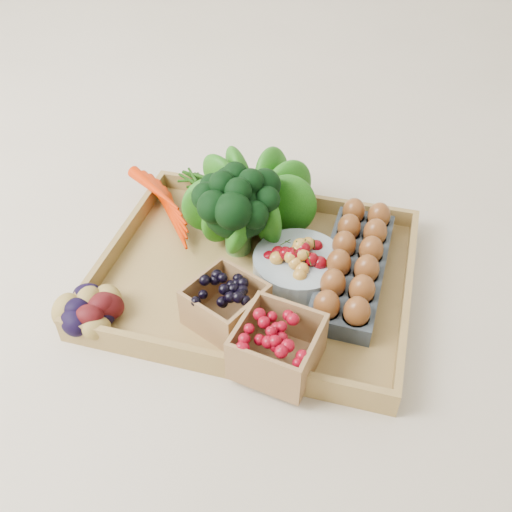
% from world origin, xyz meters
% --- Properties ---
extents(ground, '(4.00, 4.00, 0.00)m').
position_xyz_m(ground, '(0.00, 0.00, 0.00)').
color(ground, beige).
rests_on(ground, ground).
extents(tray, '(0.55, 0.45, 0.01)m').
position_xyz_m(tray, '(0.00, 0.00, 0.01)').
color(tray, '#9F7D42').
rests_on(tray, ground).
extents(carrots, '(0.18, 0.13, 0.04)m').
position_xyz_m(carrots, '(-0.21, 0.12, 0.04)').
color(carrots, red).
rests_on(carrots, tray).
extents(lettuce, '(0.17, 0.17, 0.17)m').
position_xyz_m(lettuce, '(-0.04, 0.13, 0.10)').
color(lettuce, '#0F470B').
rests_on(lettuce, tray).
extents(broccoli, '(0.16, 0.16, 0.13)m').
position_xyz_m(broccoli, '(-0.05, 0.06, 0.08)').
color(broccoli, black).
rests_on(broccoli, tray).
extents(cherry_bowl, '(0.16, 0.16, 0.04)m').
position_xyz_m(cherry_bowl, '(0.07, 0.02, 0.04)').
color(cherry_bowl, '#8C9EA5').
rests_on(cherry_bowl, tray).
extents(egg_carton, '(0.12, 0.31, 0.04)m').
position_xyz_m(egg_carton, '(0.17, 0.04, 0.03)').
color(egg_carton, '#3A4249').
rests_on(egg_carton, tray).
extents(potatoes, '(0.13, 0.13, 0.07)m').
position_xyz_m(potatoes, '(-0.24, -0.18, 0.05)').
color(potatoes, '#39090B').
rests_on(potatoes, tray).
extents(punnet_blackberry, '(0.14, 0.14, 0.08)m').
position_xyz_m(punnet_blackberry, '(-0.02, -0.12, 0.05)').
color(punnet_blackberry, black).
rests_on(punnet_blackberry, tray).
extents(punnet_raspberry, '(0.14, 0.14, 0.08)m').
position_xyz_m(punnet_raspberry, '(0.08, -0.18, 0.06)').
color(punnet_raspberry, maroon).
rests_on(punnet_raspberry, tray).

